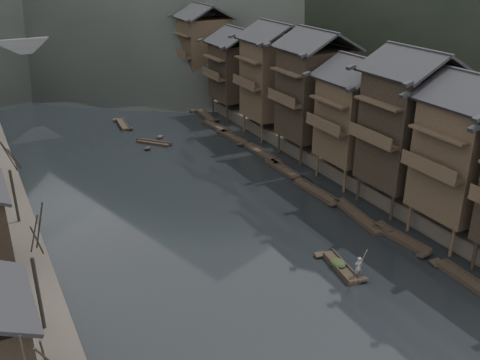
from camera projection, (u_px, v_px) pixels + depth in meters
water at (280, 281)px, 40.37m from camera, size 300.00×300.00×0.00m
right_bank at (335, 95)px, 87.32m from camera, size 40.00×200.00×1.80m
stilt_houses at (324, 85)px, 59.77m from camera, size 9.00×67.60×15.33m
moored_sampans at (259, 152)px, 65.12m from camera, size 2.85×68.73×0.47m
midriver_boats at (137, 132)px, 72.03m from camera, size 4.13×14.38×0.44m
stone_bridge at (73, 55)px, 96.75m from camera, size 40.00×6.00×9.00m
hero_sampan at (340, 267)px, 41.82m from camera, size 1.80×5.09×0.44m
cargo_heap at (338, 259)px, 41.76m from camera, size 1.10×1.45×0.66m
boatman at (359, 264)px, 40.09m from camera, size 0.70×0.52×1.75m
bamboo_pole at (364, 231)px, 39.04m from camera, size 1.10×2.20×3.89m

